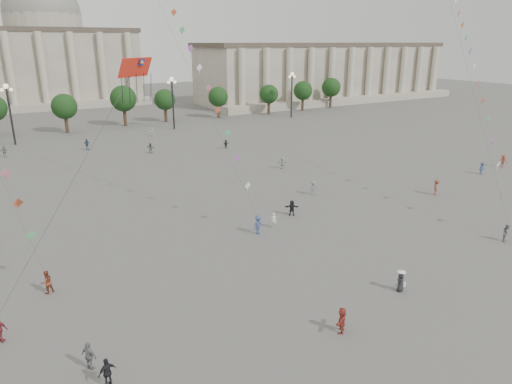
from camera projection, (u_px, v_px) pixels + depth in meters
ground at (341, 306)px, 31.59m from camera, size 360.00×360.00×0.00m
hall_east at (326, 72)px, 142.03m from camera, size 84.00×26.22×17.20m
hall_central at (48, 53)px, 132.42m from camera, size 48.30×34.30×35.50m
tree_row at (89, 104)px, 93.45m from camera, size 137.12×5.12×8.00m
lamp_post_mid_west at (9, 103)px, 79.01m from camera, size 2.00×0.90×10.65m
lamp_post_mid_east at (172, 93)px, 93.64m from camera, size 2.00×0.90×10.65m
lamp_post_far_east at (292, 86)px, 108.27m from camera, size 2.00×0.90×10.65m
person_crowd_0 at (87, 144)px, 77.12m from camera, size 1.17×0.66×1.89m
person_crowd_3 at (292, 208)px, 47.96m from camera, size 1.56×1.24×1.66m
person_crowd_4 at (152, 132)px, 88.76m from camera, size 1.52×1.04×1.58m
person_crowd_6 at (313, 188)px, 54.41m from camera, size 1.11×0.65×1.71m
person_crowd_7 at (282, 163)px, 65.72m from camera, size 1.62×0.81×1.67m
person_crowd_8 at (436, 187)px, 54.38m from camera, size 1.35×1.33×1.86m
person_crowd_9 at (226, 144)px, 78.26m from camera, size 1.46×0.81×1.50m
person_crowd_12 at (151, 148)px, 74.84m from camera, size 1.39×1.60×1.75m
person_crowd_13 at (274, 220)px, 44.80m from camera, size 0.66×0.59×1.52m
person_crowd_14 at (482, 168)px, 62.90m from camera, size 1.15×0.72×1.70m
person_crowd_16 at (4, 152)px, 72.11m from camera, size 1.08×0.45×1.85m
person_crowd_19 at (503, 161)px, 66.32m from camera, size 1.06×1.38×1.90m
tourist_2 at (342, 320)px, 28.56m from camera, size 1.54×1.41×1.71m
tourist_3 at (89, 356)px, 25.29m from camera, size 0.91×1.08×1.73m
tourist_4 at (107, 372)px, 24.06m from camera, size 1.07×0.63×1.70m
kite_flyer_0 at (47, 282)px, 33.03m from camera, size 1.02×0.90×1.77m
kite_flyer_1 at (258, 225)px, 43.21m from camera, size 1.39×1.08×1.90m
kite_flyer_2 at (507, 233)px, 41.69m from camera, size 1.00×0.93×1.64m
hat_person at (401, 281)px, 33.30m from camera, size 0.77×0.60×1.69m
dragon_kite at (135, 83)px, 24.70m from camera, size 5.45×2.38×17.25m
kite_train_east at (457, 12)px, 59.82m from camera, size 30.47×37.58×61.13m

